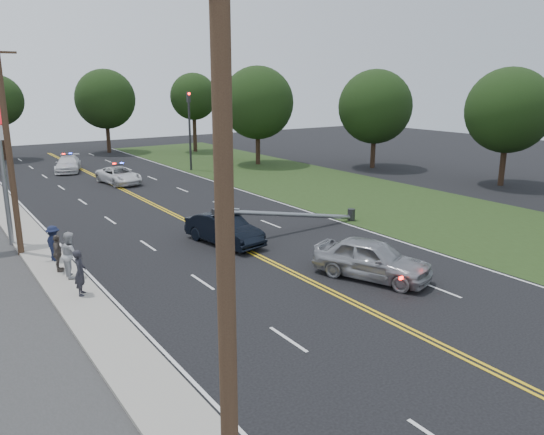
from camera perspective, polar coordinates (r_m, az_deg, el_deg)
ground at (r=20.85m, az=6.83°, el=-8.16°), size 120.00×120.00×0.00m
sidewalk at (r=26.06m, az=-22.89°, el=-4.42°), size 1.80×70.00×0.12m
grass_verge at (r=36.74m, az=12.63°, el=1.56°), size 12.00×80.00×0.01m
centerline_yellow at (r=28.69m, az=-6.31°, el=-1.76°), size 0.36×80.00×0.00m
traffic_signal at (r=49.31m, az=-8.87°, el=9.89°), size 0.28×0.41×7.05m
fallen_streetlight at (r=28.99m, az=2.84°, el=0.33°), size 9.36×0.44×1.91m
utility_pole_near at (r=7.90m, az=-4.96°, el=-7.10°), size 1.60×0.28×10.00m
utility_pole_mid at (r=26.84m, az=-26.50°, el=6.75°), size 1.60×0.28×10.00m
tree_7 at (r=64.02m, az=-17.49°, el=12.05°), size 6.66×6.66×9.35m
tree_8 at (r=62.68m, az=-8.45°, el=12.73°), size 5.30×5.30×8.94m
tree_9 at (r=52.25m, az=-1.56°, el=12.23°), size 6.97×6.97×9.45m
tree_12 at (r=45.04m, az=24.09°, el=10.47°), size 6.49×6.49×9.07m
tree_13 at (r=50.92m, az=11.03°, el=11.61°), size 6.79×6.79×9.09m
crashed_sedan at (r=26.75m, az=-5.17°, el=-1.26°), size 2.42×4.86×1.53m
waiting_sedan at (r=22.40m, az=10.72°, el=-4.40°), size 3.71×5.31×1.68m
emergency_a at (r=44.28m, az=-16.14°, el=4.37°), size 2.77×5.00×1.32m
emergency_b at (r=51.68m, az=-21.09°, el=5.39°), size 3.46×5.23×1.41m
bystander_a at (r=21.29m, az=-19.94°, el=-5.57°), size 0.64×0.76×1.78m
bystander_b at (r=23.35m, az=-20.87°, el=-3.73°), size 0.74×0.94×1.91m
bystander_c at (r=25.73m, az=-22.42°, el=-2.57°), size 0.86×1.17×1.62m
bystander_d at (r=24.23m, az=-22.07°, el=-3.59°), size 0.65×1.01×1.59m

